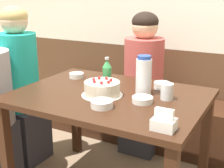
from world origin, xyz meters
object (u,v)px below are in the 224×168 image
object	(u,v)px
napkin_holder	(164,122)
bowl_soup_white	(162,85)
bowl_sauce_shallow	(102,104)
person_grey_tee	(143,86)
soju_bottle	(107,73)
water_pitcher	(144,76)
bowl_rice_small	(142,100)
glass_water_tall	(167,92)
birthday_cake	(102,89)
bowl_side_dish	(77,75)
bench_seat	(154,121)
person_pale_blue_shirt	(20,91)

from	to	relation	value
napkin_holder	bowl_soup_white	bearing A→B (deg)	110.41
bowl_sauce_shallow	person_grey_tee	bearing A→B (deg)	98.40
soju_bottle	bowl_soup_white	size ratio (longest dim) A/B	1.91
water_pitcher	soju_bottle	size ratio (longest dim) A/B	1.21
napkin_holder	bowl_rice_small	size ratio (longest dim) A/B	0.91
napkin_holder	bowl_sauce_shallow	bearing A→B (deg)	164.07
water_pitcher	glass_water_tall	distance (m)	0.18
water_pitcher	bowl_sauce_shallow	distance (m)	0.35
bowl_soup_white	bowl_rice_small	size ratio (longest dim) A/B	0.88
birthday_cake	bowl_sauce_shallow	xyz separation A→B (m)	(0.10, -0.17, -0.02)
bowl_side_dish	person_grey_tee	bearing A→B (deg)	55.58
bench_seat	glass_water_tall	bearing A→B (deg)	-65.35
bowl_side_dish	glass_water_tall	xyz separation A→B (m)	(0.74, -0.14, 0.03)
water_pitcher	person_grey_tee	distance (m)	0.71
water_pitcher	bowl_sauce_shallow	world-z (taller)	water_pitcher
soju_bottle	person_grey_tee	xyz separation A→B (m)	(0.02, 0.58, -0.25)
birthday_cake	person_pale_blue_shirt	distance (m)	0.85
bowl_rice_small	person_pale_blue_shirt	world-z (taller)	person_pale_blue_shirt
bench_seat	person_grey_tee	distance (m)	0.38
water_pitcher	bowl_rice_small	bearing A→B (deg)	-68.75
water_pitcher	person_grey_tee	size ratio (longest dim) A/B	0.21
soju_bottle	bowl_sauce_shallow	size ratio (longest dim) A/B	1.62
bowl_soup_white	person_pale_blue_shirt	bearing A→B (deg)	-170.67
soju_bottle	bowl_side_dish	bearing A→B (deg)	163.73
water_pitcher	person_pale_blue_shirt	world-z (taller)	person_pale_blue_shirt
soju_bottle	bowl_side_dish	xyz separation A→B (m)	(-0.31, 0.09, -0.08)
soju_bottle	glass_water_tall	distance (m)	0.44
glass_water_tall	bowl_sauce_shallow	bearing A→B (deg)	-132.50
water_pitcher	glass_water_tall	bearing A→B (deg)	-7.22
bowl_soup_white	birthday_cake	bearing A→B (deg)	-131.18
bowl_sauce_shallow	person_grey_tee	xyz separation A→B (m)	(-0.14, 0.92, -0.17)
soju_bottle	napkin_holder	distance (m)	0.72
napkin_holder	bowl_soup_white	size ratio (longest dim) A/B	1.03
soju_bottle	bowl_sauce_shallow	xyz separation A→B (m)	(0.16, -0.34, -0.08)
bowl_sauce_shallow	bowl_rice_small	bearing A→B (deg)	46.75
bowl_sauce_shallow	bench_seat	bearing A→B (deg)	94.02
birthday_cake	bowl_soup_white	xyz separation A→B (m)	(0.27, 0.31, -0.02)
bench_seat	bowl_side_dish	distance (m)	0.90
person_grey_tee	napkin_holder	bearing A→B (deg)	27.33
birthday_cake	water_pitcher	bearing A→B (deg)	34.20
bowl_rice_small	person_grey_tee	world-z (taller)	person_grey_tee
bowl_side_dish	napkin_holder	bearing A→B (deg)	-32.26
birthday_cake	person_pale_blue_shirt	world-z (taller)	person_pale_blue_shirt
bench_seat	person_pale_blue_shirt	xyz separation A→B (m)	(-0.85, -0.75, 0.36)
napkin_holder	glass_water_tall	distance (m)	0.43
bowl_soup_white	person_pale_blue_shirt	world-z (taller)	person_pale_blue_shirt
soju_bottle	person_pale_blue_shirt	distance (m)	0.80
water_pitcher	glass_water_tall	world-z (taller)	water_pitcher
bowl_rice_small	bowl_side_dish	xyz separation A→B (m)	(-0.64, 0.26, 0.00)
bench_seat	napkin_holder	xyz separation A→B (m)	(0.47, -1.17, 0.54)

